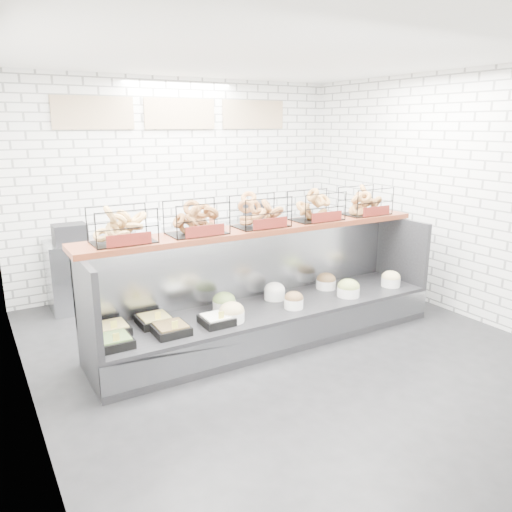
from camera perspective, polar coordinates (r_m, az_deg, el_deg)
ground at (r=5.51m, az=3.34°, el=-10.50°), size 5.50×5.50×0.00m
room_shell at (r=5.50m, az=0.10°, el=11.72°), size 5.02×5.51×3.01m
display_case at (r=5.64m, az=1.28°, el=-6.27°), size 4.00×0.90×1.20m
bagel_shelf at (r=5.50m, az=0.53°, el=4.74°), size 4.10×0.50×0.40m
prep_counter at (r=7.36m, az=-7.29°, el=-0.15°), size 4.00×0.60×1.20m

